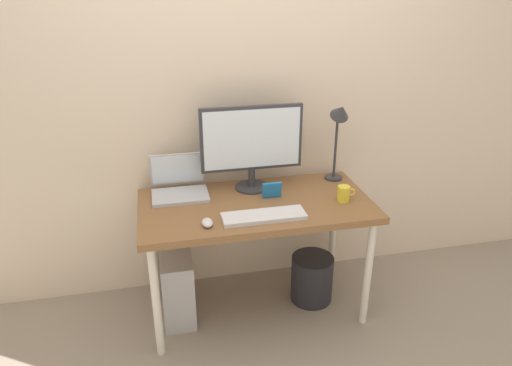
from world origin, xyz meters
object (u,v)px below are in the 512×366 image
object	(u,v)px
keyboard	(264,216)
photo_frame	(272,190)
mouse	(207,223)
laptop	(179,184)
wastebasket	(312,278)
desk	(256,213)
coffee_mug	(344,194)
desk_lamp	(339,124)
computer_tower	(177,285)
monitor	(252,143)

from	to	relation	value
keyboard	photo_frame	world-z (taller)	photo_frame
mouse	keyboard	bearing A→B (deg)	2.99
keyboard	laptop	bearing A→B (deg)	135.30
mouse	wastebasket	distance (m)	0.91
keyboard	wastebasket	xyz separation A→B (m)	(0.36, 0.20, -0.58)
desk	laptop	xyz separation A→B (m)	(-0.41, 0.21, 0.13)
keyboard	photo_frame	size ratio (longest dim) A/B	4.00
desk	laptop	bearing A→B (deg)	152.27
mouse	coffee_mug	world-z (taller)	coffee_mug
desk	desk_lamp	xyz separation A→B (m)	(0.55, 0.20, 0.43)
desk	computer_tower	xyz separation A→B (m)	(-0.47, 0.04, -0.44)
coffee_mug	wastebasket	xyz separation A→B (m)	(-0.13, 0.09, -0.61)
desk_lamp	monitor	bearing A→B (deg)	-179.88
monitor	keyboard	distance (m)	0.48
desk	photo_frame	xyz separation A→B (m)	(0.10, 0.05, 0.12)
desk_lamp	photo_frame	xyz separation A→B (m)	(-0.45, -0.15, -0.32)
mouse	photo_frame	xyz separation A→B (m)	(0.40, 0.25, 0.03)
computer_tower	desk	bearing A→B (deg)	-4.43
monitor	computer_tower	xyz separation A→B (m)	(-0.49, -0.16, -0.80)
computer_tower	photo_frame	bearing A→B (deg)	0.88
monitor	desk	bearing A→B (deg)	-95.35
laptop	desk_lamp	world-z (taller)	desk_lamp
laptop	coffee_mug	size ratio (longest dim) A/B	3.01
monitor	keyboard	size ratio (longest dim) A/B	1.35
laptop	mouse	xyz separation A→B (m)	(0.11, -0.42, -0.04)
desk_lamp	mouse	xyz separation A→B (m)	(-0.85, -0.41, -0.35)
coffee_mug	photo_frame	size ratio (longest dim) A/B	0.97
desk_lamp	wastebasket	xyz separation A→B (m)	(-0.19, -0.19, -0.93)
laptop	desk_lamp	size ratio (longest dim) A/B	0.63
computer_tower	wastebasket	xyz separation A→B (m)	(0.83, -0.03, -0.06)
coffee_mug	monitor	bearing A→B (deg)	149.11
desk_lamp	keyboard	world-z (taller)	desk_lamp
desk_lamp	computer_tower	distance (m)	1.35
desk	photo_frame	size ratio (longest dim) A/B	11.80
keyboard	photo_frame	bearing A→B (deg)	66.62
monitor	coffee_mug	distance (m)	0.60
desk	photo_frame	world-z (taller)	photo_frame
mouse	coffee_mug	distance (m)	0.80
desk	keyboard	bearing A→B (deg)	-89.80
laptop	computer_tower	distance (m)	0.60
laptop	wastebasket	xyz separation A→B (m)	(0.77, -0.21, -0.63)
mouse	wastebasket	xyz separation A→B (m)	(0.66, 0.21, -0.59)
monitor	photo_frame	bearing A→B (deg)	-61.23
desk_lamp	keyboard	xyz separation A→B (m)	(-0.55, -0.39, -0.35)
laptop	coffee_mug	world-z (taller)	laptop
mouse	photo_frame	size ratio (longest dim) A/B	0.82
computer_tower	coffee_mug	bearing A→B (deg)	-7.10
desk	coffee_mug	xyz separation A→B (m)	(0.49, -0.08, 0.11)
laptop	keyboard	world-z (taller)	laptop
monitor	computer_tower	distance (m)	0.95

